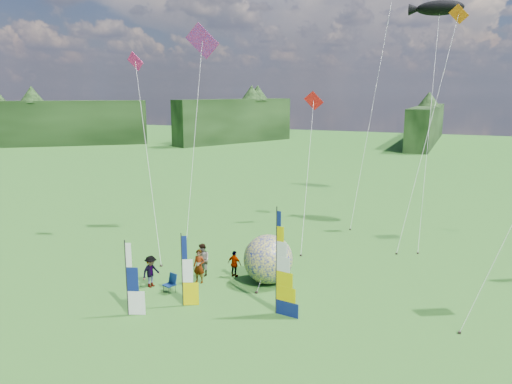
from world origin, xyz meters
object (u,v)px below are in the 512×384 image
at_px(kite_whale, 431,105).
at_px(spectator_c, 151,271).
at_px(feather_banner_main, 276,263).
at_px(bol_inflatable, 268,259).
at_px(spectator_d, 235,264).
at_px(camp_chair, 169,284).
at_px(spectator_a, 199,266).
at_px(side_banner_left, 182,271).
at_px(side_banner_far, 127,279).
at_px(spectator_b, 203,260).

bearing_deg(kite_whale, spectator_c, -142.90).
height_order(feather_banner_main, bol_inflatable, feather_banner_main).
height_order(spectator_c, spectator_d, spectator_c).
bearing_deg(camp_chair, spectator_a, 87.48).
bearing_deg(spectator_a, bol_inflatable, 23.50).
relative_size(spectator_a, spectator_d, 1.22).
distance_m(feather_banner_main, bol_inflatable, 3.96).
height_order(side_banner_left, spectator_c, side_banner_left).
distance_m(side_banner_left, side_banner_far, 2.60).
distance_m(spectator_b, spectator_d, 1.81).
relative_size(side_banner_left, spectator_a, 1.90).
xyz_separation_m(spectator_a, spectator_d, (1.39, 1.50, -0.17)).
relative_size(bol_inflatable, spectator_b, 1.45).
bearing_deg(spectator_b, side_banner_far, -67.44).
height_order(side_banner_left, side_banner_far, side_banner_left).
distance_m(spectator_d, camp_chair, 3.96).
bearing_deg(bol_inflatable, kite_whale, 64.50).
height_order(spectator_b, spectator_d, spectator_b).
bearing_deg(side_banner_far, spectator_c, 86.79).
height_order(side_banner_left, camp_chair, side_banner_left).
bearing_deg(spectator_a, spectator_d, 47.65).
xyz_separation_m(side_banner_left, kite_whale, (9.40, 18.40, 7.43)).
xyz_separation_m(spectator_c, camp_chair, (1.33, -0.32, -0.35)).
distance_m(side_banner_far, spectator_b, 5.84).
distance_m(spectator_a, spectator_d, 2.05).
bearing_deg(camp_chair, side_banner_left, -17.36).
bearing_deg(feather_banner_main, side_banner_far, -146.64).
relative_size(side_banner_left, spectator_d, 2.32).
bearing_deg(spectator_b, side_banner_left, -44.75).
height_order(spectator_a, spectator_c, spectator_a).
distance_m(side_banner_left, spectator_c, 3.21).
height_order(side_banner_left, kite_whale, kite_whale).
bearing_deg(spectator_c, spectator_b, -20.60).
height_order(spectator_d, camp_chair, spectator_d).
xyz_separation_m(side_banner_far, camp_chair, (0.36, 2.91, -1.23)).
xyz_separation_m(side_banner_left, side_banner_far, (-1.80, -1.88, -0.01)).
bearing_deg(spectator_c, spectator_a, -39.65).
bearing_deg(side_banner_far, bol_inflatable, 34.30).
bearing_deg(side_banner_left, spectator_c, 128.95).
height_order(spectator_d, kite_whale, kite_whale).
bearing_deg(spectator_d, spectator_b, 25.11).
height_order(spectator_b, spectator_c, spectator_b).
bearing_deg(camp_chair, bol_inflatable, 57.02).
height_order(bol_inflatable, camp_chair, bol_inflatable).
relative_size(bol_inflatable, spectator_c, 1.56).
relative_size(side_banner_far, spectator_d, 2.30).
relative_size(side_banner_left, kite_whale, 0.19).
distance_m(spectator_c, camp_chair, 1.41).
relative_size(bol_inflatable, kite_whale, 0.14).
xyz_separation_m(feather_banner_main, camp_chair, (-5.87, 0.08, -1.96)).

